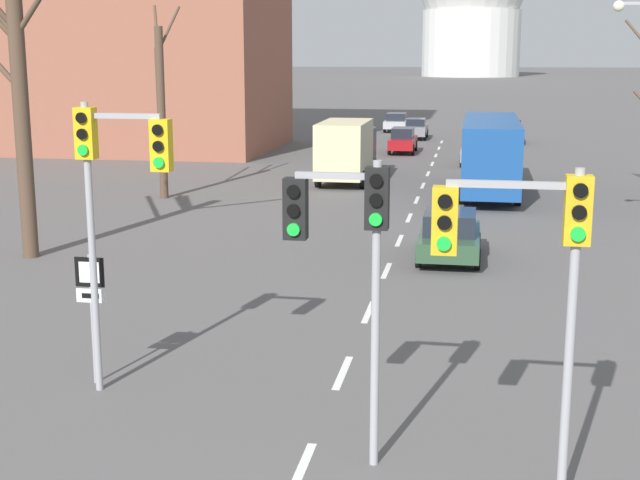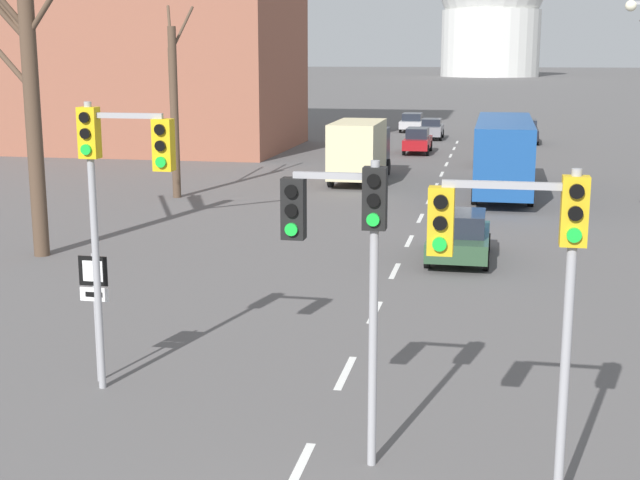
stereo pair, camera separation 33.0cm
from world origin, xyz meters
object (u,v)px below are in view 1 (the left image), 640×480
(sedan_distant_centre, at_px, (396,122))
(route_sign_post, at_px, (91,296))
(traffic_signal_near_left, at_px, (113,176))
(traffic_signal_near_right, at_px, (529,254))
(sedan_near_left, at_px, (450,235))
(sedan_mid_centre, at_px, (475,150))
(delivery_truck, at_px, (347,149))
(traffic_signal_centre_tall, at_px, (348,238))
(sedan_far_right, at_px, (403,140))
(city_bus, at_px, (490,150))
(sedan_near_right, at_px, (416,128))
(sedan_far_left, at_px, (509,131))

(sedan_distant_centre, bearing_deg, route_sign_post, -90.67)
(traffic_signal_near_left, height_order, traffic_signal_near_right, traffic_signal_near_left)
(route_sign_post, distance_m, sedan_distant_centre, 59.40)
(sedan_near_left, bearing_deg, traffic_signal_near_right, -84.55)
(route_sign_post, relative_size, sedan_distant_centre, 0.60)
(sedan_near_left, height_order, sedan_mid_centre, sedan_mid_centre)
(traffic_signal_near_left, distance_m, sedan_distant_centre, 59.82)
(sedan_mid_centre, relative_size, delivery_truck, 0.57)
(traffic_signal_centre_tall, height_order, sedan_distant_centre, traffic_signal_centre_tall)
(sedan_far_right, height_order, city_bus, city_bus)
(sedan_near_right, relative_size, sedan_far_left, 0.94)
(sedan_mid_centre, bearing_deg, traffic_signal_near_left, -99.99)
(sedan_near_right, height_order, sedan_distant_centre, sedan_near_right)
(route_sign_post, xyz_separation_m, sedan_near_right, (2.79, 53.00, -1.01))
(traffic_signal_centre_tall, bearing_deg, sedan_mid_centre, 87.37)
(traffic_signal_near_left, relative_size, sedan_distant_centre, 1.27)
(traffic_signal_near_right, distance_m, sedan_near_right, 56.92)
(sedan_near_right, bearing_deg, delivery_truck, -94.66)
(traffic_signal_near_left, relative_size, sedan_far_right, 1.28)
(traffic_signal_near_left, bearing_deg, sedan_near_right, 87.78)
(traffic_signal_near_right, xyz_separation_m, sedan_near_left, (-1.52, 15.91, -3.02))
(sedan_far_right, bearing_deg, city_bus, -71.73)
(traffic_signal_near_left, xyz_separation_m, delivery_truck, (0.13, 29.58, -2.57))
(sedan_near_left, xyz_separation_m, sedan_far_left, (3.07, 38.81, 0.09))
(sedan_near_right, height_order, sedan_far_left, sedan_far_left)
(sedan_distant_centre, bearing_deg, sedan_near_left, -82.76)
(sedan_mid_centre, height_order, sedan_far_left, sedan_far_left)
(sedan_near_right, xyz_separation_m, delivery_truck, (-1.94, -23.75, 0.89))
(sedan_far_left, xyz_separation_m, sedan_far_right, (-7.14, -8.12, -0.03))
(route_sign_post, relative_size, city_bus, 0.25)
(traffic_signal_centre_tall, distance_m, route_sign_post, 6.41)
(sedan_distant_centre, height_order, delivery_truck, delivery_truck)
(delivery_truck, bearing_deg, traffic_signal_centre_tall, -81.68)
(sedan_near_right, distance_m, sedan_far_left, 7.20)
(traffic_signal_centre_tall, distance_m, city_bus, 29.24)
(sedan_far_right, xyz_separation_m, city_bus, (5.47, -16.56, 1.19))
(sedan_near_left, distance_m, sedan_far_right, 30.95)
(traffic_signal_centre_tall, relative_size, sedan_distant_centre, 1.12)
(sedan_near_right, relative_size, sedan_mid_centre, 0.99)
(traffic_signal_centre_tall, distance_m, delivery_truck, 32.28)
(route_sign_post, bearing_deg, sedan_distant_centre, 89.33)
(sedan_distant_centre, bearing_deg, traffic_signal_centre_tall, -85.55)
(sedan_near_right, bearing_deg, traffic_signal_centre_tall, -87.19)
(traffic_signal_centre_tall, bearing_deg, sedan_near_left, 85.58)
(traffic_signal_near_right, relative_size, route_sign_post, 1.89)
(traffic_signal_near_left, bearing_deg, traffic_signal_centre_tall, -25.60)
(traffic_signal_near_left, height_order, traffic_signal_centre_tall, traffic_signal_near_left)
(sedan_near_right, distance_m, city_bus, 27.10)
(sedan_mid_centre, relative_size, sedan_far_left, 0.95)
(delivery_truck, bearing_deg, sedan_mid_centre, 51.14)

